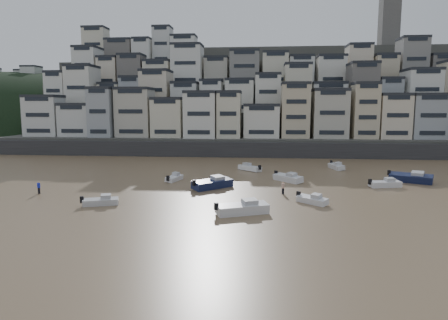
# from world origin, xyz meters

# --- Properties ---
(ground) EXTENTS (400.00, 400.00, 0.00)m
(ground) POSITION_xyz_m (0.00, 0.00, 0.00)
(ground) COLOR olive
(ground) RESTS_ON ground
(harbor_wall) EXTENTS (140.00, 3.00, 3.50)m
(harbor_wall) POSITION_xyz_m (10.00, 65.00, 1.75)
(harbor_wall) COLOR #38383A
(harbor_wall) RESTS_ON ground
(hillside) EXTENTS (141.04, 66.00, 50.00)m
(hillside) POSITION_xyz_m (14.73, 104.84, 13.01)
(hillside) COLOR #4C4C47
(hillside) RESTS_ON ground
(headland) EXTENTS (216.00, 135.00, 53.33)m
(headland) POSITION_xyz_m (-95.00, 135.00, 0.02)
(headland) COLOR black
(headland) RESTS_ON ground
(boat_a) EXTENTS (6.71, 4.39, 1.74)m
(boat_a) POSITION_xyz_m (9.50, 15.04, 0.87)
(boat_a) COLOR silver
(boat_a) RESTS_ON ground
(boat_b) EXTENTS (4.24, 4.03, 1.20)m
(boat_b) POSITION_xyz_m (17.82, 20.63, 0.60)
(boat_b) COLOR silver
(boat_b) RESTS_ON ground
(boat_c) EXTENTS (6.49, 6.44, 1.88)m
(boat_c) POSITION_xyz_m (4.48, 28.54, 0.94)
(boat_c) COLOR #161F45
(boat_c) RESTS_ON ground
(boat_d) EXTENTS (5.38, 2.88, 1.40)m
(boat_d) POSITION_xyz_m (29.82, 31.88, 0.70)
(boat_d) COLOR silver
(boat_d) RESTS_ON ground
(boat_e) EXTENTS (5.20, 5.39, 1.54)m
(boat_e) POSITION_xyz_m (15.75, 34.87, 0.77)
(boat_e) COLOR silver
(boat_e) RESTS_ON ground
(boat_f) EXTENTS (2.52, 4.63, 1.20)m
(boat_f) POSITION_xyz_m (-2.34, 33.67, 0.60)
(boat_f) COLOR white
(boat_f) RESTS_ON ground
(boat_g) EXTENTS (7.12, 5.08, 1.87)m
(boat_g) POSITION_xyz_m (34.92, 35.95, 0.93)
(boat_g) COLOR #141C40
(boat_g) RESTS_ON ground
(boat_h) EXTENTS (5.06, 4.84, 1.44)m
(boat_h) POSITION_xyz_m (9.39, 45.03, 0.72)
(boat_h) COLOR white
(boat_h) RESTS_ON ground
(boat_i) EXTENTS (2.79, 5.41, 1.41)m
(boat_i) POSITION_xyz_m (25.69, 48.30, 0.70)
(boat_i) COLOR silver
(boat_i) RESTS_ON ground
(boat_j) EXTENTS (4.78, 2.84, 1.24)m
(boat_j) POSITION_xyz_m (-7.79, 17.40, 0.62)
(boat_j) COLOR silver
(boat_j) RESTS_ON ground
(person_blue) EXTENTS (0.44, 0.44, 1.74)m
(person_blue) POSITION_xyz_m (-18.77, 22.78, 0.87)
(person_blue) COLOR #1B29CB
(person_blue) RESTS_ON ground
(person_pink) EXTENTS (0.44, 0.44, 1.74)m
(person_pink) POSITION_xyz_m (14.52, 25.69, 0.87)
(person_pink) COLOR #C9A08E
(person_pink) RESTS_ON ground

